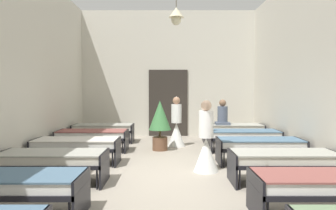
% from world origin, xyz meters
% --- Properties ---
extents(ground_plane, '(6.85, 11.47, 0.10)m').
position_xyz_m(ground_plane, '(0.00, 0.00, -0.05)').
color(ground_plane, '#9E9384').
extents(room_shell, '(6.65, 11.07, 4.53)m').
position_xyz_m(room_shell, '(0.00, 1.31, 2.28)').
color(room_shell, beige).
rests_on(room_shell, ground).
extents(bed_left_row_1, '(1.90, 0.84, 0.57)m').
position_xyz_m(bed_left_row_1, '(-2.07, -2.37, 0.44)').
color(bed_left_row_1, black).
rests_on(bed_left_row_1, ground).
extents(bed_right_row_1, '(1.90, 0.84, 0.57)m').
position_xyz_m(bed_right_row_1, '(2.07, -2.37, 0.44)').
color(bed_right_row_1, black).
rests_on(bed_right_row_1, ground).
extents(bed_left_row_2, '(1.90, 0.84, 0.57)m').
position_xyz_m(bed_left_row_2, '(-2.07, -0.79, 0.44)').
color(bed_left_row_2, black).
rests_on(bed_left_row_2, ground).
extents(bed_right_row_2, '(1.90, 0.84, 0.57)m').
position_xyz_m(bed_right_row_2, '(2.07, -0.79, 0.44)').
color(bed_right_row_2, black).
rests_on(bed_right_row_2, ground).
extents(bed_left_row_3, '(1.90, 0.84, 0.57)m').
position_xyz_m(bed_left_row_3, '(-2.07, 0.79, 0.44)').
color(bed_left_row_3, black).
rests_on(bed_left_row_3, ground).
extents(bed_right_row_3, '(1.90, 0.84, 0.57)m').
position_xyz_m(bed_right_row_3, '(2.07, 0.79, 0.44)').
color(bed_right_row_3, black).
rests_on(bed_right_row_3, ground).
extents(bed_left_row_4, '(1.90, 0.84, 0.57)m').
position_xyz_m(bed_left_row_4, '(-2.07, 2.37, 0.44)').
color(bed_left_row_4, black).
rests_on(bed_left_row_4, ground).
extents(bed_right_row_4, '(1.90, 0.84, 0.57)m').
position_xyz_m(bed_right_row_4, '(2.07, 2.37, 0.44)').
color(bed_right_row_4, black).
rests_on(bed_right_row_4, ground).
extents(bed_left_row_5, '(1.90, 0.84, 0.57)m').
position_xyz_m(bed_left_row_5, '(-2.07, 3.95, 0.44)').
color(bed_left_row_5, black).
rests_on(bed_left_row_5, ground).
extents(bed_right_row_5, '(1.90, 0.84, 0.57)m').
position_xyz_m(bed_right_row_5, '(2.07, 3.95, 0.44)').
color(bed_right_row_5, black).
rests_on(bed_right_row_5, ground).
extents(nurse_near_aisle, '(0.52, 0.52, 1.49)m').
position_xyz_m(nurse_near_aisle, '(0.24, 3.16, 0.53)').
color(nurse_near_aisle, white).
rests_on(nurse_near_aisle, ground).
extents(nurse_mid_aisle, '(0.52, 0.52, 1.49)m').
position_xyz_m(nurse_mid_aisle, '(0.77, 0.09, 0.53)').
color(nurse_mid_aisle, white).
rests_on(nurse_mid_aisle, ground).
extents(patient_seated_primary, '(0.44, 0.44, 0.80)m').
position_xyz_m(patient_seated_primary, '(1.72, 3.85, 0.87)').
color(patient_seated_primary, '#515B70').
rests_on(patient_seated_primary, bed_right_row_5).
extents(potted_plant, '(0.62, 0.62, 1.38)m').
position_xyz_m(potted_plant, '(-0.23, 2.50, 0.84)').
color(potted_plant, brown).
rests_on(potted_plant, ground).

